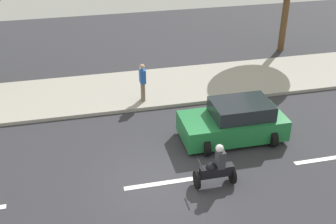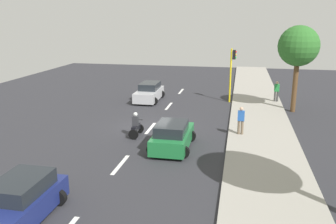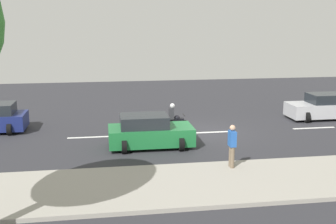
% 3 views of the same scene
% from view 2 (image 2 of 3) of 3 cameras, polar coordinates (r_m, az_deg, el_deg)
% --- Properties ---
extents(ground_plane, '(40.00, 60.00, 0.10)m').
position_cam_2_polar(ground_plane, '(23.18, -2.81, -2.74)').
color(ground_plane, '#2D2D33').
extents(sidewalk, '(4.00, 60.00, 0.15)m').
position_cam_2_polar(sidewalk, '(22.52, 14.75, -3.44)').
color(sidewalk, '#9E998E').
rests_on(sidewalk, ground).
extents(lane_stripe_north, '(0.20, 2.40, 0.01)m').
position_cam_2_polar(lane_stripe_north, '(17.77, -7.63, -8.36)').
color(lane_stripe_north, white).
rests_on(lane_stripe_north, ground).
extents(lane_stripe_mid, '(0.20, 2.40, 0.01)m').
position_cam_2_polar(lane_stripe_mid, '(23.16, -2.81, -2.61)').
color(lane_stripe_mid, white).
rests_on(lane_stripe_mid, ground).
extents(lane_stripe_south, '(0.20, 2.40, 0.01)m').
position_cam_2_polar(lane_stripe_south, '(28.79, 0.13, 0.95)').
color(lane_stripe_south, white).
rests_on(lane_stripe_south, ground).
extents(lane_stripe_far_south, '(0.20, 2.40, 0.01)m').
position_cam_2_polar(lane_stripe_far_south, '(34.54, 2.10, 3.33)').
color(lane_stripe_far_south, white).
rests_on(lane_stripe_far_south, ground).
extents(car_dark_blue, '(2.29, 4.04, 1.52)m').
position_cam_2_polar(car_dark_blue, '(13.93, -22.86, -13.20)').
color(car_dark_blue, navy).
rests_on(car_dark_blue, ground).
extents(car_silver, '(2.17, 4.15, 1.52)m').
position_cam_2_polar(car_silver, '(30.66, -3.04, 3.15)').
color(car_silver, '#B7B7BC').
rests_on(car_silver, ground).
extents(car_green, '(2.26, 3.88, 1.52)m').
position_cam_2_polar(car_green, '(19.45, 0.70, -3.90)').
color(car_green, '#1E7238').
rests_on(car_green, ground).
extents(motorcycle, '(0.60, 1.30, 1.53)m').
position_cam_2_polar(motorcycle, '(21.50, -5.14, -2.28)').
color(motorcycle, black).
rests_on(motorcycle, ground).
extents(pedestrian_near_signal, '(0.40, 0.24, 1.69)m').
position_cam_2_polar(pedestrian_near_signal, '(30.97, 17.01, 3.29)').
color(pedestrian_near_signal, '#3F3F3F').
rests_on(pedestrian_near_signal, sidewalk).
extents(pedestrian_by_tree, '(0.40, 0.24, 1.69)m').
position_cam_2_polar(pedestrian_by_tree, '(21.73, 11.60, -1.21)').
color(pedestrian_by_tree, '#72604C').
rests_on(pedestrian_by_tree, sidewalk).
extents(traffic_light_corner, '(0.49, 0.24, 4.50)m').
position_cam_2_polar(traffic_light_corner, '(30.11, 10.22, 7.01)').
color(traffic_light_corner, yellow).
rests_on(traffic_light_corner, ground).
extents(street_tree_south, '(2.97, 2.97, 6.44)m').
position_cam_2_polar(street_tree_south, '(28.00, 20.19, 9.80)').
color(street_tree_south, brown).
rests_on(street_tree_south, ground).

